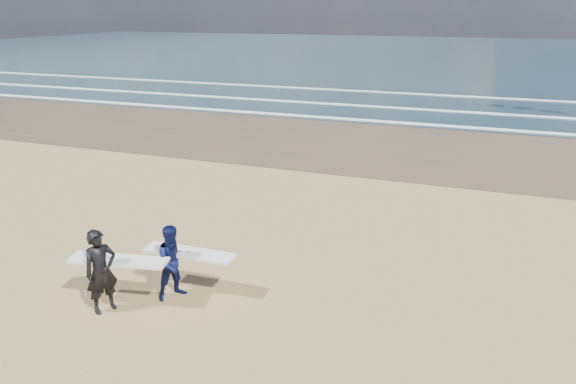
% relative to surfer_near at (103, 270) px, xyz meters
% --- Properties ---
extents(surfer_near, '(2.26, 1.24, 1.92)m').
position_rel_surfer_near_xyz_m(surfer_near, '(0.00, 0.00, 0.00)').
color(surfer_near, black).
rests_on(surfer_near, ground).
extents(surfer_far, '(2.21, 1.18, 1.77)m').
position_rel_surfer_near_xyz_m(surfer_far, '(1.17, 1.02, -0.08)').
color(surfer_far, '#0B113D').
rests_on(surfer_far, ground).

